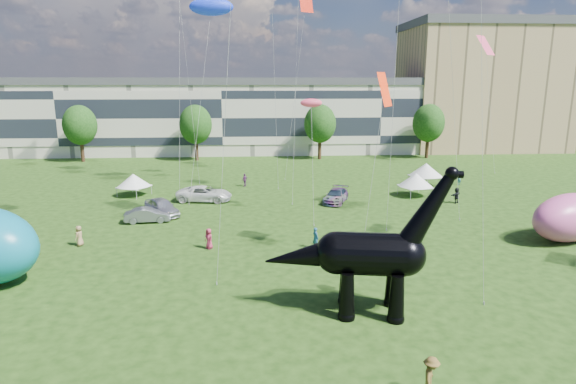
{
  "coord_description": "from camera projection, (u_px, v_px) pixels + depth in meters",
  "views": [
    {
      "loc": [
        -2.39,
        -24.86,
        12.67
      ],
      "look_at": [
        -0.21,
        8.0,
        5.0
      ],
      "focal_mm": 30.0,
      "sensor_mm": 36.0,
      "label": 1
    }
  ],
  "objects": [
    {
      "name": "ground",
      "position": [
        301.0,
        310.0,
        27.19
      ],
      "size": [
        220.0,
        220.0,
        0.0
      ],
      "primitive_type": "plane",
      "color": "#16330C",
      "rests_on": "ground"
    },
    {
      "name": "tree_mid_left",
      "position": [
        195.0,
        121.0,
        76.49
      ],
      "size": [
        5.2,
        5.2,
        9.44
      ],
      "color": "#382314",
      "rests_on": "ground"
    },
    {
      "name": "dinosaur_sculpture",
      "position": [
        363.0,
        256.0,
        26.31
      ],
      "size": [
        10.65,
        3.64,
        8.67
      ],
      "rotation": [
        0.0,
        0.0,
        -0.17
      ],
      "color": "black",
      "rests_on": "ground"
    },
    {
      "name": "terrace_row",
      "position": [
        224.0,
        119.0,
        85.56
      ],
      "size": [
        78.0,
        11.0,
        12.0
      ],
      "primitive_type": "cube",
      "color": "beige",
      "rests_on": "ground"
    },
    {
      "name": "car_silver",
      "position": [
        162.0,
        207.0,
        46.02
      ],
      "size": [
        4.37,
        5.16,
        1.67
      ],
      "primitive_type": "imported",
      "rotation": [
        0.0,
        0.0,
        0.6
      ],
      "color": "#BDBCC1",
      "rests_on": "ground"
    },
    {
      "name": "gazebo_left",
      "position": [
        134.0,
        180.0,
        53.72
      ],
      "size": [
        4.76,
        4.76,
        2.5
      ],
      "rotation": [
        0.0,
        0.0,
        -0.44
      ],
      "color": "white",
      "rests_on": "ground"
    },
    {
      "name": "car_grey",
      "position": [
        148.0,
        215.0,
        43.85
      ],
      "size": [
        4.2,
        1.87,
        1.34
      ],
      "primitive_type": "imported",
      "rotation": [
        0.0,
        0.0,
        1.68
      ],
      "color": "slate",
      "rests_on": "ground"
    },
    {
      "name": "car_dark",
      "position": [
        336.0,
        196.0,
        51.03
      ],
      "size": [
        3.69,
        5.28,
        1.42
      ],
      "primitive_type": "imported",
      "rotation": [
        0.0,
        0.0,
        -0.39
      ],
      "color": "#595960",
      "rests_on": "ground"
    },
    {
      "name": "visitors",
      "position": [
        284.0,
        222.0,
        41.19
      ],
      "size": [
        53.3,
        41.99,
        1.81
      ],
      "color": "slate",
      "rests_on": "ground"
    },
    {
      "name": "tree_far_right",
      "position": [
        429.0,
        120.0,
        78.95
      ],
      "size": [
        5.2,
        5.2,
        9.44
      ],
      "color": "#382314",
      "rests_on": "ground"
    },
    {
      "name": "tree_mid_right",
      "position": [
        320.0,
        121.0,
        77.79
      ],
      "size": [
        5.2,
        5.2,
        9.44
      ],
      "color": "#382314",
      "rests_on": "ground"
    },
    {
      "name": "car_white",
      "position": [
        204.0,
        194.0,
        51.47
      ],
      "size": [
        6.16,
        3.48,
        1.62
      ],
      "primitive_type": "imported",
      "rotation": [
        0.0,
        0.0,
        1.43
      ],
      "color": "white",
      "rests_on": "ground"
    },
    {
      "name": "gazebo_far",
      "position": [
        416.0,
        180.0,
        53.58
      ],
      "size": [
        4.48,
        4.48,
        2.6
      ],
      "rotation": [
        0.0,
        0.0,
        0.23
      ],
      "color": "silver",
      "rests_on": "ground"
    },
    {
      "name": "gazebo_near",
      "position": [
        426.0,
        170.0,
        59.0
      ],
      "size": [
        4.94,
        4.94,
        2.76
      ],
      "rotation": [
        0.0,
        0.0,
        0.3
      ],
      "color": "silver",
      "rests_on": "ground"
    },
    {
      "name": "tree_far_left",
      "position": [
        80.0,
        122.0,
        75.33
      ],
      "size": [
        5.2,
        5.2,
        9.44
      ],
      "color": "#382314",
      "rests_on": "ground"
    },
    {
      "name": "inflatable_pink",
      "position": [
        570.0,
        217.0,
        38.58
      ],
      "size": [
        8.66,
        6.62,
        3.88
      ],
      "primitive_type": "ellipsoid",
      "rotation": [
        0.0,
        0.0,
        0.4
      ],
      "color": "#D7539B",
      "rests_on": "ground"
    },
    {
      "name": "apartment_block",
      "position": [
        481.0,
        89.0,
        90.45
      ],
      "size": [
        28.0,
        18.0,
        22.0
      ],
      "primitive_type": "cube",
      "color": "tan",
      "rests_on": "ground"
    }
  ]
}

